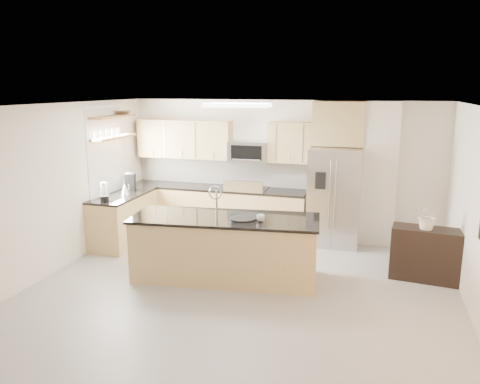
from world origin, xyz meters
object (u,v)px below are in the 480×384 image
(microwave, at_px, (249,152))
(refrigerator, at_px, (334,197))
(kettle, at_px, (125,189))
(coffee_maker, at_px, (130,182))
(range, at_px, (247,212))
(platter, at_px, (243,218))
(island, at_px, (225,248))
(flower_vase, at_px, (429,209))
(cup, at_px, (261,218))
(credenza, at_px, (426,254))
(blender, at_px, (104,193))
(bowl, at_px, (123,112))

(microwave, distance_m, refrigerator, 1.82)
(kettle, relative_size, coffee_maker, 0.69)
(range, xyz_separation_m, platter, (0.53, -2.15, 0.49))
(kettle, bearing_deg, microwave, 30.09)
(range, xyz_separation_m, island, (0.24, -2.12, 0.01))
(kettle, relative_size, flower_vase, 0.36)
(refrigerator, distance_m, island, 2.54)
(cup, relative_size, kettle, 0.55)
(credenza, relative_size, coffee_maker, 3.04)
(microwave, bearing_deg, range, -90.00)
(microwave, distance_m, cup, 2.53)
(credenza, xyz_separation_m, coffee_maker, (-5.24, 0.62, 0.68))
(blender, height_order, coffee_maker, blender)
(blender, bearing_deg, refrigerator, 23.21)
(blender, bearing_deg, range, 38.45)
(kettle, height_order, coffee_maker, coffee_maker)
(platter, distance_m, coffee_maker, 2.99)
(flower_vase, bearing_deg, microwave, 154.17)
(range, distance_m, coffee_maker, 2.30)
(range, distance_m, platter, 2.27)
(island, xyz_separation_m, cup, (0.56, -0.07, 0.52))
(range, xyz_separation_m, bowl, (-2.25, -0.57, 1.91))
(platter, bearing_deg, kettle, 156.63)
(blender, xyz_separation_m, flower_vase, (5.20, 0.26, 0.04))
(cup, height_order, kettle, kettle)
(island, bearing_deg, range, 89.88)
(island, height_order, flower_vase, flower_vase)
(blender, height_order, bowl, bowl)
(kettle, height_order, bowl, bowl)
(range, relative_size, coffee_maker, 3.47)
(credenza, bearing_deg, range, 163.43)
(credenza, distance_m, platter, 2.80)
(range, distance_m, credenza, 3.42)
(cup, relative_size, bowl, 0.32)
(platter, height_order, coffee_maker, coffee_maker)
(refrigerator, distance_m, blender, 4.07)
(platter, height_order, kettle, kettle)
(microwave, distance_m, bowl, 2.47)
(flower_vase, bearing_deg, island, -165.80)
(cup, height_order, flower_vase, flower_vase)
(range, relative_size, refrigerator, 0.64)
(island, distance_m, flower_vase, 3.04)
(platter, height_order, blender, blender)
(island, relative_size, kettle, 12.73)
(refrigerator, height_order, flower_vase, refrigerator)
(cup, relative_size, flower_vase, 0.20)
(island, xyz_separation_m, kettle, (-2.27, 1.07, 0.54))
(coffee_maker, height_order, flower_vase, flower_vase)
(coffee_maker, bearing_deg, credenza, -6.77)
(blender, distance_m, coffee_maker, 0.93)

